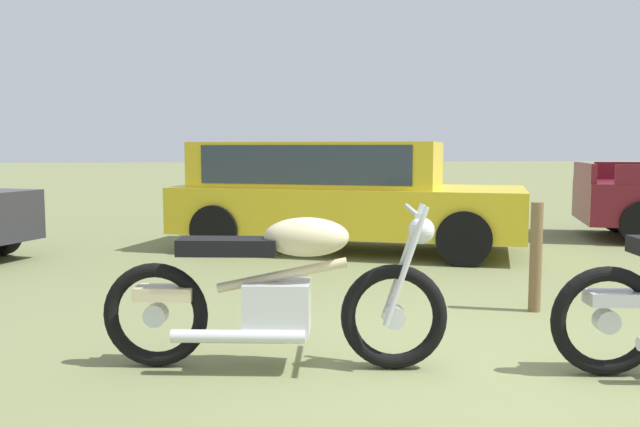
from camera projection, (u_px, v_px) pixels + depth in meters
name	position (u px, v px, depth m)	size (l,w,h in m)	color
ground_plane	(492.00, 370.00, 4.07)	(120.00, 120.00, 0.00)	olive
motorcycle_cream	(278.00, 291.00, 4.06)	(2.10, 0.72, 1.02)	black
car_yellow	(334.00, 187.00, 8.78)	(4.79, 3.37, 1.43)	gold
fence_post_wooden	(536.00, 257.00, 5.48)	(0.10, 0.10, 0.91)	brown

